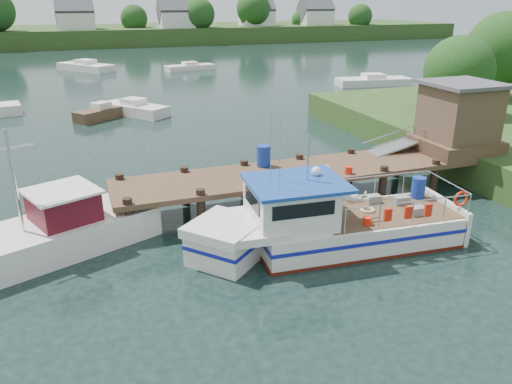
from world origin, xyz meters
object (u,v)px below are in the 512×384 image
object	(u,v)px
work_boat	(40,237)
moored_d	(86,67)
dock	(409,138)
moored_far	(190,67)
lobster_boat	(324,224)
moored_rowboat	(102,113)
moored_c	(373,81)
moored_b	(134,109)

from	to	relation	value
work_boat	moored_d	bearing A→B (deg)	63.71
work_boat	dock	bearing A→B (deg)	-17.06
moored_far	moored_d	xyz separation A→B (m)	(-11.40, 3.72, 0.11)
lobster_boat	dock	bearing A→B (deg)	37.36
dock	moored_rowboat	world-z (taller)	dock
dock	moored_rowboat	size ratio (longest dim) A/B	4.18
moored_far	lobster_boat	bearing A→B (deg)	-121.65
dock	lobster_boat	bearing A→B (deg)	-146.79
lobster_boat	work_boat	size ratio (longest dim) A/B	1.21
work_boat	moored_c	size ratio (longest dim) A/B	1.09
moored_rowboat	moored_c	bearing A→B (deg)	5.76
work_boat	moored_b	distance (m)	21.17
moored_rowboat	moored_c	distance (m)	26.13
moored_b	moored_c	size ratio (longest dim) A/B	0.72
lobster_boat	moored_d	bearing A→B (deg)	100.69
moored_rowboat	moored_far	size ratio (longest dim) A/B	0.68
dock	moored_far	bearing A→B (deg)	90.28
moored_b	moored_d	size ratio (longest dim) A/B	0.72
work_boat	moored_far	bearing A→B (deg)	48.69
work_boat	moored_rowboat	bearing A→B (deg)	58.44
moored_c	moored_b	bearing A→B (deg)	-147.69
work_boat	moored_far	size ratio (longest dim) A/B	1.36
lobster_boat	moored_rowboat	xyz separation A→B (m)	(-5.59, 22.42, -0.41)
moored_b	moored_far	bearing A→B (deg)	84.23
work_boat	moored_c	bearing A→B (deg)	19.60
dock	moored_d	bearing A→B (deg)	104.52
work_boat	moored_rowboat	world-z (taller)	work_boat
moored_c	moored_d	size ratio (longest dim) A/B	0.99
moored_rowboat	lobster_boat	bearing A→B (deg)	-83.29
dock	moored_rowboat	bearing A→B (deg)	122.12
moored_b	moored_c	xyz separation A→B (m)	(23.19, 5.30, -0.02)
lobster_boat	moored_b	world-z (taller)	lobster_boat
moored_b	moored_d	xyz separation A→B (m)	(-2.28, 25.74, 0.03)
lobster_boat	moored_far	distance (m)	45.41
lobster_boat	moored_b	bearing A→B (deg)	102.34
dock	moored_far	xyz separation A→B (m)	(-0.20, 41.09, -1.89)
dock	lobster_boat	world-z (taller)	lobster_boat
moored_b	moored_c	distance (m)	23.79
dock	moored_c	xyz separation A→B (m)	(13.86, 24.38, -1.83)
moored_far	dock	bearing A→B (deg)	-114.02
moored_rowboat	moored_far	bearing A→B (deg)	55.96
lobster_boat	moored_d	xyz separation A→B (m)	(-5.59, 48.75, -0.38)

